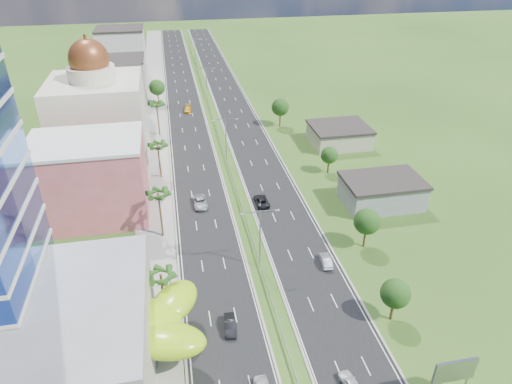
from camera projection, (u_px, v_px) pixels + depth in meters
ground at (273, 310)px, 66.75m from camera, size 500.00×500.00×0.00m
road_left at (185, 108)px, 142.03m from camera, size 11.00×260.00×0.04m
road_right at (233, 105)px, 144.53m from camera, size 11.00×260.00×0.04m
sidewalk_left at (154, 110)px, 140.42m from camera, size 7.00×260.00×0.12m
median_guardrail at (216, 126)px, 127.66m from camera, size 0.10×216.06×0.76m
streetlight_median_b at (260, 233)px, 71.89m from camera, size 6.04×0.25×11.00m
streetlight_median_c at (226, 136)px, 105.90m from camera, size 6.04×0.25×11.00m
streetlight_median_d at (206, 81)px, 144.17m from camera, size 6.04×0.25×11.00m
streetlight_median_e at (195, 49)px, 182.44m from camera, size 6.04×0.25×11.00m
mall_podium at (21, 349)px, 53.57m from camera, size 30.00×24.00×11.00m
lime_canopy at (127, 325)px, 57.52m from camera, size 18.00×15.00×7.40m
pink_shophouse at (91, 180)px, 85.55m from camera, size 20.00×15.00×15.00m
domed_building at (99, 118)px, 103.19m from camera, size 20.00×20.00×28.70m
midrise_grey at (114, 97)px, 126.29m from camera, size 16.00×15.00×16.00m
midrise_beige at (120, 80)px, 145.75m from camera, size 16.00×15.00×13.00m
midrise_white at (123, 56)px, 164.06m from camera, size 16.00×15.00×18.00m
billboard at (454, 372)px, 52.07m from camera, size 5.20×0.35×6.20m
shed_near at (382, 193)px, 91.43m from camera, size 15.00×10.00×5.00m
shed_far at (339, 136)px, 117.43m from camera, size 14.00×12.00×4.40m
palm_tree_b at (161, 277)px, 62.34m from camera, size 3.60×3.60×8.10m
palm_tree_c at (158, 195)px, 78.63m from camera, size 3.60×3.60×9.60m
palm_tree_d at (158, 147)px, 98.67m from camera, size 3.60×3.60×8.60m
palm_tree_e at (157, 105)px, 119.55m from camera, size 3.60×3.60×9.40m
leafy_tree_lfar at (157, 88)px, 142.17m from camera, size 4.90×4.90×8.05m
leafy_tree_ra at (395, 294)px, 62.78m from camera, size 4.20×4.20×6.90m
leafy_tree_rb at (367, 222)px, 77.54m from camera, size 4.55×4.55×7.47m
leafy_tree_rc at (329, 155)px, 102.25m from camera, size 3.85×3.85×6.33m
leafy_tree_rd at (280, 107)px, 126.50m from camera, size 4.90×4.90×8.05m
car_dark_left at (230, 325)px, 63.12m from camera, size 1.92×4.50×1.44m
car_silver_mid_left at (200, 202)px, 91.53m from camera, size 2.74×5.69×1.56m
car_yellow_far_left at (188, 109)px, 139.21m from camera, size 2.72×5.47×1.53m
car_white_near_right at (351, 384)px, 54.94m from camera, size 2.40×4.49×1.45m
car_silver_right at (326, 260)px, 75.50m from camera, size 1.98×4.46×1.42m
car_dark_far_right at (262, 201)px, 92.08m from camera, size 2.61×5.44×1.50m
motorcycle at (192, 351)px, 59.41m from camera, size 0.82×1.93×1.20m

